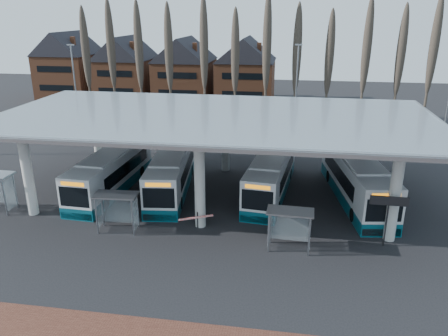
% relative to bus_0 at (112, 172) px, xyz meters
% --- Properties ---
extents(ground, '(140.00, 140.00, 0.00)m').
position_rel_bus_0_xyz_m(ground, '(8.23, -7.64, -1.48)').
color(ground, black).
rests_on(ground, ground).
extents(station_canopy, '(32.00, 16.00, 6.34)m').
position_rel_bus_0_xyz_m(station_canopy, '(8.23, 0.36, 4.20)').
color(station_canopy, beige).
rests_on(station_canopy, ground).
extents(poplar_row, '(45.10, 1.10, 14.50)m').
position_rel_bus_0_xyz_m(poplar_row, '(8.23, 25.36, 7.29)').
color(poplar_row, '#473D33').
rests_on(poplar_row, ground).
extents(townhouse_row, '(36.80, 10.30, 12.25)m').
position_rel_bus_0_xyz_m(townhouse_row, '(-7.52, 36.36, 4.45)').
color(townhouse_row, brown).
rests_on(townhouse_row, ground).
extents(lamp_post_a, '(0.80, 0.16, 10.17)m').
position_rel_bus_0_xyz_m(lamp_post_a, '(-9.77, 14.36, 3.85)').
color(lamp_post_a, slate).
rests_on(lamp_post_a, ground).
extents(lamp_post_b, '(0.80, 0.16, 10.17)m').
position_rel_bus_0_xyz_m(lamp_post_b, '(14.23, 18.36, 3.85)').
color(lamp_post_b, slate).
rests_on(lamp_post_b, ground).
extents(lamp_post_c, '(0.80, 0.16, 10.17)m').
position_rel_bus_0_xyz_m(lamp_post_c, '(28.23, 12.36, 3.85)').
color(lamp_post_c, slate).
rests_on(lamp_post_c, ground).
extents(bus_0, '(2.94, 11.43, 3.15)m').
position_rel_bus_0_xyz_m(bus_0, '(0.00, 0.00, 0.00)').
color(bus_0, silver).
rests_on(bus_0, ground).
extents(bus_1, '(3.76, 11.66, 3.18)m').
position_rel_bus_0_xyz_m(bus_1, '(4.72, 0.70, 0.01)').
color(bus_1, silver).
rests_on(bus_1, ground).
extents(bus_2, '(3.62, 11.47, 3.13)m').
position_rel_bus_0_xyz_m(bus_2, '(12.51, 1.33, -0.01)').
color(bus_2, silver).
rests_on(bus_2, ground).
extents(bus_3, '(4.37, 12.35, 3.36)m').
position_rel_bus_0_xyz_m(bus_3, '(18.88, 1.08, 0.10)').
color(bus_3, silver).
rests_on(bus_3, ground).
extents(shelter_1, '(2.82, 1.53, 2.55)m').
position_rel_bus_0_xyz_m(shelter_1, '(3.08, -6.45, 0.37)').
color(shelter_1, gray).
rests_on(shelter_1, ground).
extents(shelter_2, '(2.77, 1.47, 2.52)m').
position_rel_bus_0_xyz_m(shelter_2, '(14.06, -7.14, 0.35)').
color(shelter_2, gray).
rests_on(shelter_2, ground).
extents(info_sign_0, '(2.19, 0.17, 3.26)m').
position_rel_bus_0_xyz_m(info_sign_0, '(19.74, -6.03, 1.25)').
color(info_sign_0, black).
rests_on(info_sign_0, ground).
extents(barrier, '(2.09, 1.12, 1.14)m').
position_rel_bus_0_xyz_m(barrier, '(8.11, -5.84, -0.60)').
color(barrier, black).
rests_on(barrier, ground).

